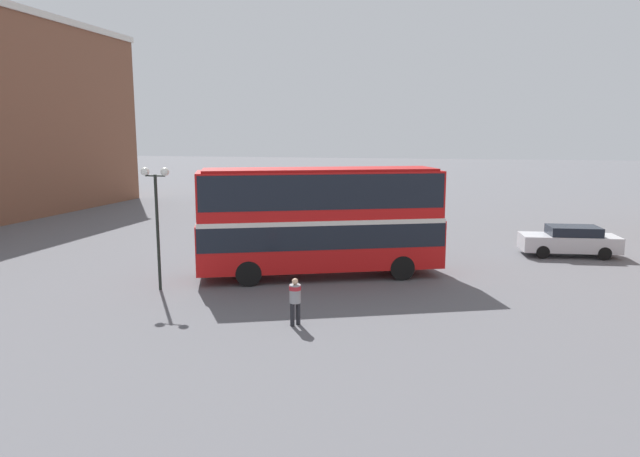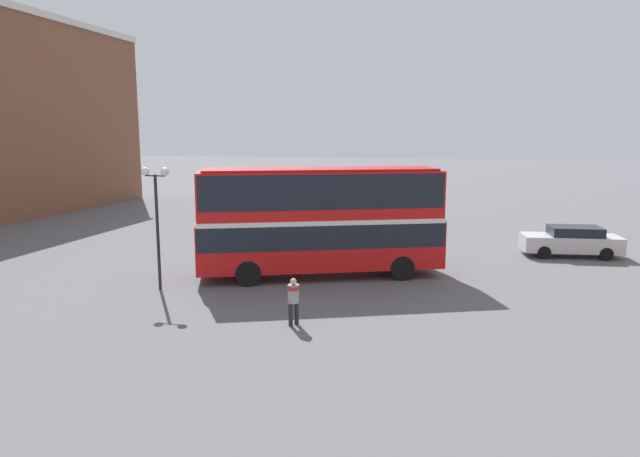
{
  "view_description": "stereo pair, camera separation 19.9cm",
  "coord_description": "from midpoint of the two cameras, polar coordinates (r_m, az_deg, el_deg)",
  "views": [
    {
      "loc": [
        6.27,
        -23.84,
        6.14
      ],
      "look_at": [
        0.77,
        -0.36,
        2.11
      ],
      "focal_mm": 32.0,
      "sensor_mm": 36.0,
      "label": 1
    },
    {
      "loc": [
        6.47,
        -23.79,
        6.14
      ],
      "look_at": [
        0.77,
        -0.36,
        2.11
      ],
      "focal_mm": 32.0,
      "sensor_mm": 36.0,
      "label": 2
    }
  ],
  "objects": [
    {
      "name": "ground_plane",
      "position": [
        25.41,
        -1.26,
        -4.5
      ],
      "size": [
        240.0,
        240.0,
        0.0
      ],
      "primitive_type": "plane",
      "color": "#5B5B60"
    },
    {
      "name": "double_decker_bus",
      "position": [
        24.36,
        0.24,
        1.34
      ],
      "size": [
        10.6,
        6.27,
        4.69
      ],
      "rotation": [
        0.0,
        0.0,
        0.38
      ],
      "color": "red",
      "rests_on": "ground_plane"
    },
    {
      "name": "pedestrian_foreground",
      "position": [
        18.46,
        -2.36,
        -6.82
      ],
      "size": [
        0.54,
        0.54,
        1.57
      ],
      "rotation": [
        0.0,
        0.0,
        2.48
      ],
      "color": "#232328",
      "rests_on": "ground_plane"
    },
    {
      "name": "parked_car_kerb_near",
      "position": [
        38.41,
        -1.73,
        1.52
      ],
      "size": [
        4.59,
        1.91,
        1.66
      ],
      "rotation": [
        0.0,
        0.0,
        0.04
      ],
      "color": "maroon",
      "rests_on": "ground_plane"
    },
    {
      "name": "parked_car_kerb_far",
      "position": [
        44.14,
        -9.02,
        2.43
      ],
      "size": [
        4.39,
        2.25,
        1.6
      ],
      "rotation": [
        0.0,
        0.0,
        3.25
      ],
      "color": "silver",
      "rests_on": "ground_plane"
    },
    {
      "name": "parked_car_side_street",
      "position": [
        31.45,
        24.0,
        -1.15
      ],
      "size": [
        4.86,
        2.3,
        1.53
      ],
      "rotation": [
        0.0,
        0.0,
        3.25
      ],
      "color": "silver",
      "rests_on": "ground_plane"
    },
    {
      "name": "street_lamp_twin_globe",
      "position": [
        23.06,
        -15.82,
        2.66
      ],
      "size": [
        1.17,
        0.33,
        4.86
      ],
      "color": "black",
      "rests_on": "ground_plane"
    }
  ]
}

